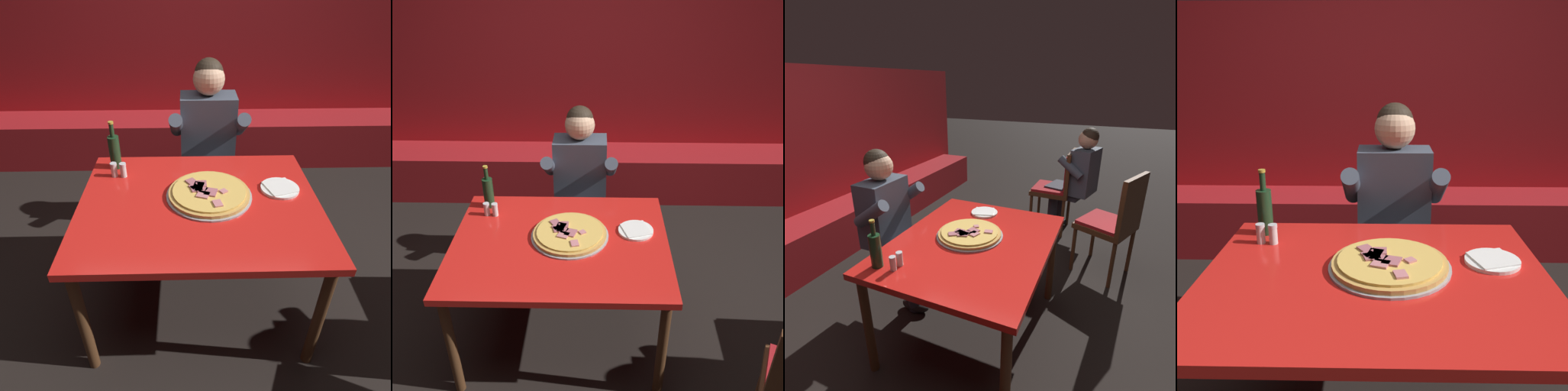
{
  "view_description": "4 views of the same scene",
  "coord_description": "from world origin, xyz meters",
  "views": [
    {
      "loc": [
        -0.06,
        -1.49,
        1.8
      ],
      "look_at": [
        -0.02,
        0.04,
        0.75
      ],
      "focal_mm": 32.0,
      "sensor_mm": 36.0,
      "label": 1
    },
    {
      "loc": [
        0.2,
        -2.04,
        2.25
      ],
      "look_at": [
        0.16,
        0.11,
        0.98
      ],
      "focal_mm": 40.0,
      "sensor_mm": 36.0,
      "label": 2
    },
    {
      "loc": [
        -1.63,
        -0.77,
        1.74
      ],
      "look_at": [
        0.21,
        0.04,
        0.99
      ],
      "focal_mm": 28.0,
      "sensor_mm": 36.0,
      "label": 3
    },
    {
      "loc": [
        0.02,
        -1.41,
        1.49
      ],
      "look_at": [
        -0.01,
        0.27,
        0.96
      ],
      "focal_mm": 40.0,
      "sensor_mm": 36.0,
      "label": 4
    }
  ],
  "objects": [
    {
      "name": "diner_seated_blue_shirt",
      "position": [
        0.09,
        0.73,
        0.71
      ],
      "size": [
        0.53,
        0.53,
        1.27
      ],
      "color": "black",
      "rests_on": "ground_plane"
    },
    {
      "name": "main_dining_table",
      "position": [
        0.0,
        0.0,
        0.67
      ],
      "size": [
        1.26,
        1.0,
        0.74
      ],
      "color": "#4C2D19",
      "rests_on": "ground_plane"
    },
    {
      "name": "booth_wall_panel",
      "position": [
        0.0,
        2.18,
        0.95
      ],
      "size": [
        6.8,
        0.16,
        1.9
      ],
      "primitive_type": "cube",
      "color": "#A3191E",
      "rests_on": "ground_plane"
    },
    {
      "name": "shaker_parmesan",
      "position": [
        -0.48,
        0.27,
        0.78
      ],
      "size": [
        0.04,
        0.04,
        0.09
      ],
      "color": "silver",
      "rests_on": "main_dining_table"
    },
    {
      "name": "booth_bench",
      "position": [
        0.0,
        1.86,
        0.23
      ],
      "size": [
        6.46,
        0.48,
        0.46
      ],
      "primitive_type": "cube",
      "color": "#A3191E",
      "rests_on": "ground_plane"
    },
    {
      "name": "plate_white_paper",
      "position": [
        0.45,
        0.1,
        0.75
      ],
      "size": [
        0.21,
        0.21,
        0.02
      ],
      "color": "white",
      "rests_on": "main_dining_table"
    },
    {
      "name": "pizza",
      "position": [
        0.05,
        0.05,
        0.76
      ],
      "size": [
        0.46,
        0.46,
        0.05
      ],
      "color": "#9E9EA3",
      "rests_on": "main_dining_table"
    },
    {
      "name": "beer_bottle",
      "position": [
        -0.49,
        0.38,
        0.85
      ],
      "size": [
        0.07,
        0.07,
        0.29
      ],
      "color": "#19381E",
      "rests_on": "main_dining_table"
    },
    {
      "name": "shaker_red_pepper_flakes",
      "position": [
        -0.43,
        0.26,
        0.78
      ],
      "size": [
        0.04,
        0.04,
        0.09
      ],
      "color": "silver",
      "rests_on": "main_dining_table"
    }
  ]
}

